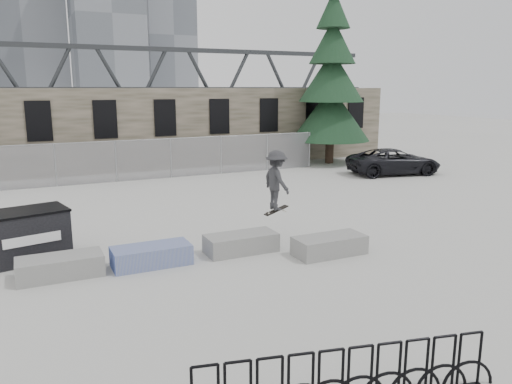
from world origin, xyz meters
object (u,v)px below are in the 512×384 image
(planter_center_left, at_px, (151,255))
(bike_rack, at_px, (345,378))
(planter_center_right, at_px, (241,242))
(dumpster, at_px, (26,235))
(skateboarder, at_px, (276,180))
(planter_far_left, at_px, (60,266))
(suv, at_px, (394,161))
(spruce_tree, at_px, (331,85))
(planter_offset, at_px, (329,245))

(planter_center_left, relative_size, bike_rack, 0.41)
(planter_center_right, distance_m, dumpster, 5.74)
(planter_center_right, distance_m, skateboarder, 2.21)
(planter_center_right, bearing_deg, planter_far_left, 178.04)
(bike_rack, bearing_deg, skateboarder, 69.37)
(skateboarder, bearing_deg, bike_rack, 154.98)
(planter_far_left, distance_m, bike_rack, 7.87)
(bike_rack, bearing_deg, planter_center_left, 99.00)
(planter_center_left, distance_m, planter_center_right, 2.53)
(planter_center_left, xyz_separation_m, suv, (15.07, 8.28, 0.40))
(dumpster, xyz_separation_m, spruce_tree, (17.09, 11.29, 4.01))
(planter_far_left, bearing_deg, planter_offset, -11.57)
(bike_rack, xyz_separation_m, spruce_tree, (13.09, 20.12, 4.26))
(bike_rack, bearing_deg, planter_offset, 58.26)
(planter_center_right, xyz_separation_m, suv, (12.54, 8.30, 0.40))
(planter_center_left, distance_m, bike_rack, 7.09)
(dumpster, bearing_deg, planter_center_left, -44.67)
(planter_far_left, distance_m, planter_offset, 7.00)
(skateboarder, bearing_deg, planter_far_left, 90.00)
(planter_center_right, relative_size, spruce_tree, 0.17)
(planter_offset, bearing_deg, spruce_tree, 56.43)
(planter_center_left, distance_m, spruce_tree, 19.83)
(planter_offset, relative_size, bike_rack, 0.41)
(planter_offset, distance_m, suv, 14.13)
(planter_center_right, relative_size, skateboarder, 1.04)
(suv, bearing_deg, planter_far_left, 126.61)
(planter_center_left, distance_m, suv, 17.20)
(dumpster, relative_size, skateboarder, 1.19)
(planter_center_right, distance_m, spruce_tree, 18.12)
(planter_far_left, bearing_deg, spruce_tree, 38.34)
(spruce_tree, xyz_separation_m, skateboarder, (-10.23, -12.51, -2.87))
(dumpster, bearing_deg, planter_far_left, -80.30)
(planter_center_right, relative_size, planter_offset, 1.00)
(planter_center_right, xyz_separation_m, planter_offset, (2.12, -1.24, 0.00))
(planter_center_left, relative_size, spruce_tree, 0.17)
(planter_offset, bearing_deg, dumpster, 157.69)
(planter_far_left, height_order, suv, suv)
(planter_center_right, xyz_separation_m, spruce_tree, (11.67, 13.14, 4.41))
(planter_center_left, height_order, planter_center_right, same)
(planter_far_left, distance_m, spruce_tree, 21.38)
(dumpster, bearing_deg, spruce_tree, 21.12)
(planter_center_left, relative_size, skateboarder, 1.04)
(dumpster, height_order, suv, same)
(planter_far_left, distance_m, skateboarder, 6.39)
(planter_center_right, height_order, spruce_tree, spruce_tree)
(planter_far_left, distance_m, dumpster, 1.87)
(planter_far_left, relative_size, bike_rack, 0.41)
(bike_rack, xyz_separation_m, suv, (13.96, 15.28, 0.24))
(dumpster, relative_size, suv, 0.47)
(planter_far_left, bearing_deg, bike_rack, -65.10)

